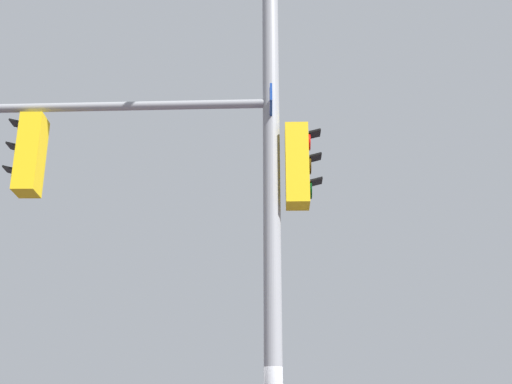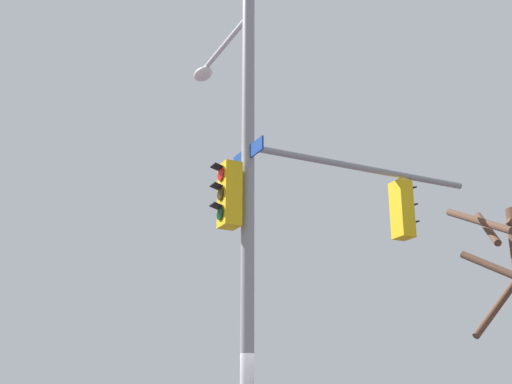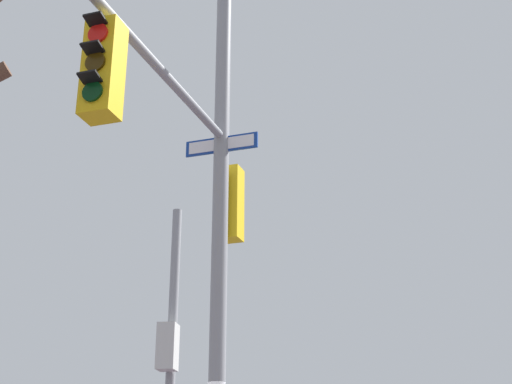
# 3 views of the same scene
# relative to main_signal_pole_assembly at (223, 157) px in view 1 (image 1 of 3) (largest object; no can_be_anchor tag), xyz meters

# --- Properties ---
(main_signal_pole_assembly) EXTENTS (3.48, 5.28, 8.91)m
(main_signal_pole_assembly) POSITION_rel_main_signal_pole_assembly_xyz_m (0.00, 0.00, 0.00)
(main_signal_pole_assembly) COLOR gray
(main_signal_pole_assembly) RESTS_ON ground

